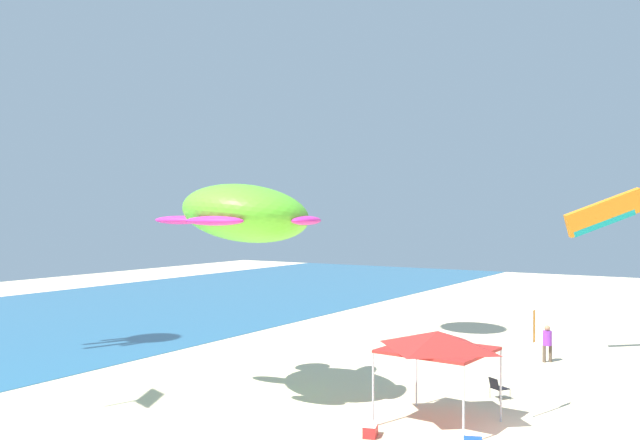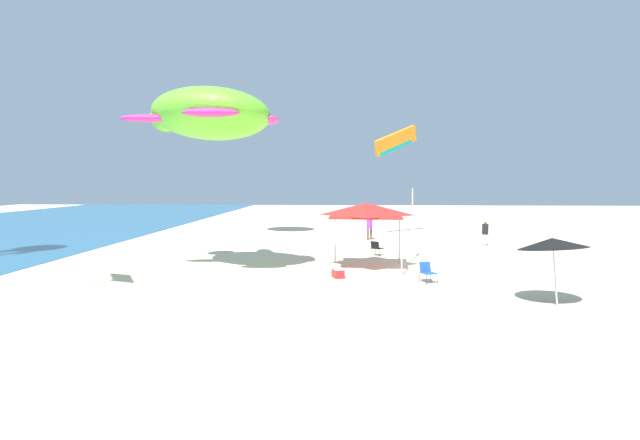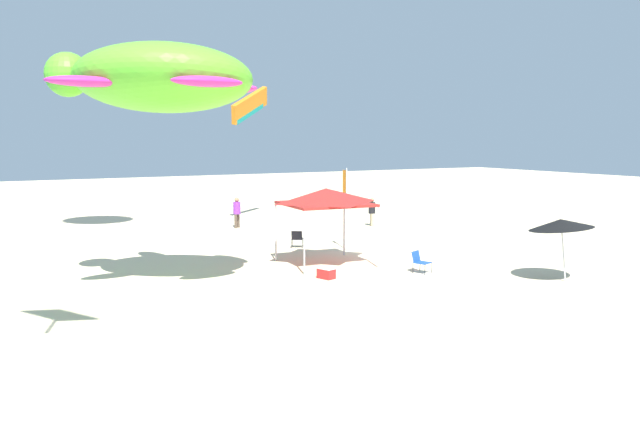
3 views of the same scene
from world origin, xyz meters
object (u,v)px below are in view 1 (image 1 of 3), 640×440
Objects in this scene: cooler_box at (370,430)px; person_near_umbrella at (547,341)px; banner_flag at (533,351)px; kite_parafoil_orange at (604,213)px; canopy_tent at (438,342)px; kite_turtle_lime at (244,214)px; folding_chair_near_cooler at (498,387)px.

person_near_umbrella is at bearing -8.25° from cooler_box.
kite_parafoil_orange is at bearing -1.54° from banner_flag.
kite_turtle_lime is (-1.47, 7.00, 4.25)m from canopy_tent.
canopy_tent is at bearing 112.02° from folding_chair_near_cooler.
kite_turtle_lime is (-15.82, 9.77, -0.03)m from kite_parafoil_orange.
cooler_box is 14.09m from person_near_umbrella.
folding_chair_near_cooler is 12.38m from kite_parafoil_orange.
person_near_umbrella is at bearing -3.61° from canopy_tent.
person_near_umbrella is 0.52× the size of kite_parafoil_orange.
folding_chair_near_cooler is 7.57m from person_near_umbrella.
cooler_box is 6.44m from banner_flag.
banner_flag reaches higher than folding_chair_near_cooler.
kite_turtle_lime reaches higher than canopy_tent.
kite_parafoil_orange is (2.76, -2.04, 6.00)m from person_near_umbrella.
kite_turtle_lime is at bearing 22.08° from kite_parafoil_orange.
kite_parafoil_orange is (16.67, -4.06, 6.82)m from cooler_box.
canopy_tent reaches higher than folding_chair_near_cooler.
folding_chair_near_cooler is (4.04, -0.74, -2.27)m from canopy_tent.
kite_turtle_lime is (-3.97, 9.45, 4.74)m from banner_flag.
banner_flag is 9.33m from person_near_umbrella.
person_near_umbrella is at bearing -85.18° from kite_turtle_lime.
canopy_tent reaches higher than person_near_umbrella.
folding_chair_near_cooler is at bearing -10.40° from canopy_tent.
banner_flag is (-1.53, -1.71, 1.78)m from folding_chair_near_cooler.
kite_turtle_lime is (0.86, 5.71, 6.79)m from cooler_box.
kite_turtle_lime is (-5.50, 7.74, 6.51)m from folding_chair_near_cooler.
cooler_box is at bearing 104.75° from folding_chair_near_cooler.
banner_flag is 1.11× the size of kite_parafoil_orange.
kite_turtle_lime is (-13.06, 7.73, 5.97)m from person_near_umbrella.
canopy_tent is 8.31m from kite_turtle_lime.
person_near_umbrella reaches higher than cooler_box.
cooler_box is (-2.33, 1.29, -2.54)m from canopy_tent.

